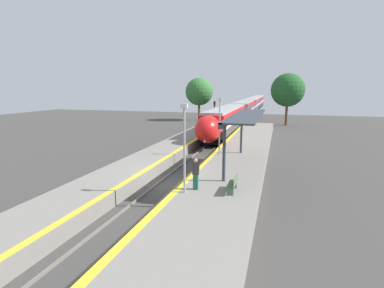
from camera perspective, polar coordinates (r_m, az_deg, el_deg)
name	(u,v)px	position (r m, az deg, el deg)	size (l,w,h in m)	color
ground_plane	(169,184)	(21.19, -4.40, -7.67)	(120.00, 120.00, 0.00)	#423F3D
rail_left	(159,182)	(21.42, -6.22, -7.29)	(0.08, 90.00, 0.15)	slate
rail_right	(179,184)	(20.94, -2.54, -7.66)	(0.08, 90.00, 0.15)	slate
train	(248,107)	(72.45, 10.63, 7.00)	(2.92, 86.56, 3.95)	black
platform_right	(225,183)	(20.06, 6.26, -7.41)	(4.77, 64.00, 0.91)	gray
platform_left	(126,174)	(22.40, -12.43, -5.66)	(3.53, 64.00, 0.91)	gray
platform_bench	(233,184)	(17.04, 7.90, -7.47)	(0.44, 1.67, 0.89)	#4C6B4C
person_waiting	(196,173)	(17.12, 0.72, -5.58)	(0.36, 0.24, 1.83)	#1E604C
railway_signal	(214,114)	(45.47, 4.29, 5.81)	(0.28, 0.28, 4.66)	#59595E
lamppost_near	(184,142)	(16.20, -1.46, 0.33)	(0.36, 0.20, 4.92)	#9E9EA3
lamppost_mid	(220,122)	(25.75, 5.29, 4.14)	(0.36, 0.20, 4.92)	#9E9EA3
station_canopy	(243,118)	(22.40, 9.65, 4.96)	(2.02, 11.61, 3.83)	#333842
background_tree_left	(199,92)	(62.25, 1.38, 9.92)	(5.63, 5.63, 8.68)	brown
background_tree_right	(288,90)	(56.37, 17.77, 9.75)	(5.88, 5.88, 9.20)	brown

